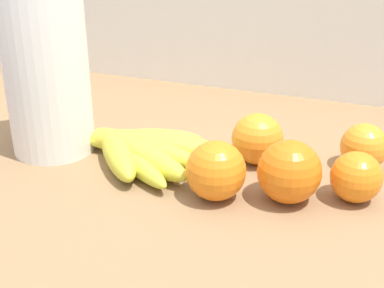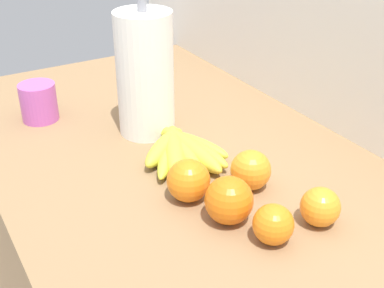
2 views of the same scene
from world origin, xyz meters
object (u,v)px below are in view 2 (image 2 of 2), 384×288
Objects in this scene: banana_bunch at (181,149)px; orange_front at (272,225)px; orange_right at (251,170)px; paper_towel_roll at (145,74)px; orange_back_right at (229,200)px; mug at (39,102)px; orange_center at (188,180)px; orange_back_left at (320,207)px.

banana_bunch is 3.33× the size of orange_front.
orange_right is 0.25× the size of paper_towel_roll.
orange_front is (0.31, -0.01, 0.01)m from banana_bunch.
banana_bunch is 0.17m from orange_right.
mug is (-0.55, -0.16, 0.00)m from orange_back_right.
orange_center is 0.88× the size of mug.
orange_back_left is at bearing 56.40° from orange_back_right.
paper_towel_roll is at bearing 168.73° from orange_center.
mug is (-0.63, -0.19, 0.01)m from orange_front.
orange_center reaches higher than orange_back_left.
banana_bunch is 0.23m from orange_back_right.
orange_front is at bearing -0.31° from paper_towel_roll.
orange_front is 0.09m from orange_back_right.
orange_front is at bearing 18.69° from orange_back_right.
mug is (-0.32, -0.20, 0.02)m from banana_bunch.
orange_right reaches higher than orange_front.
orange_center is (-0.09, -0.03, -0.00)m from orange_back_right.
banana_bunch is 0.74× the size of paper_towel_roll.
orange_back_right is 1.05× the size of orange_center.
banana_bunch is 3.29× the size of orange_back_left.
orange_back_left is at bearing 24.41° from mug.
paper_towel_roll reaches higher than orange_right.
paper_towel_roll is (-0.31, -0.06, 0.10)m from orange_right.
orange_back_left is (0.31, 0.09, 0.01)m from banana_bunch.
orange_center reaches higher than orange_front.
banana_bunch is 2.50× the size of mug.
orange_front is 0.22× the size of paper_towel_roll.
orange_back_right is 0.57m from mug.
orange_center is (0.14, -0.06, 0.02)m from banana_bunch.
orange_back_left is 0.22× the size of paper_towel_roll.
orange_back_left is (0.17, 0.15, -0.01)m from orange_center.
orange_center reaches higher than orange_right.
orange_right is 0.96× the size of orange_center.
banana_bunch is at bearing 155.47° from orange_center.
orange_right is 0.15m from orange_back_left.
orange_back_left is at bearing 41.27° from orange_center.
orange_back_right is at bearing -161.31° from orange_front.
orange_front and orange_back_left have the same top height.
orange_back_right is 0.38m from paper_towel_roll.
mug is at bearing -163.62° from orange_back_right.
orange_back_right is 0.27× the size of paper_towel_roll.
banana_bunch is 0.15m from orange_center.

